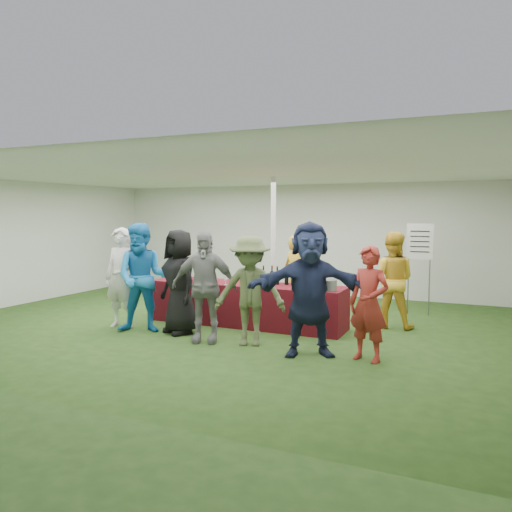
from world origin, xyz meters
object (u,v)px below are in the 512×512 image
at_px(customer_6, 369,304).
at_px(staff_pourer, 297,279).
at_px(customer_5, 310,289).
at_px(customer_1, 143,278).
at_px(customer_4, 250,291).
at_px(wine_list_sign, 420,248).
at_px(customer_2, 179,282).
at_px(staff_back, 391,280).
at_px(customer_0, 122,278).
at_px(customer_3, 204,286).
at_px(serving_table, 246,304).
at_px(dump_bucket, 329,285).

bearing_deg(customer_6, staff_pourer, 150.05).
relative_size(customer_5, customer_6, 1.21).
xyz_separation_m(customer_1, customer_4, (2.00, -0.02, -0.08)).
bearing_deg(wine_list_sign, customer_2, -137.01).
distance_m(staff_back, customer_0, 4.72).
relative_size(customer_1, customer_3, 1.06).
bearing_deg(customer_2, customer_4, 19.32).
bearing_deg(customer_1, customer_4, -23.39).
bearing_deg(wine_list_sign, serving_table, -140.90).
bearing_deg(staff_back, customer_3, 38.71).
bearing_deg(customer_5, wine_list_sign, 48.37).
xyz_separation_m(customer_1, customer_5, (3.00, -0.16, 0.03)).
bearing_deg(staff_pourer, customer_0, 56.37).
height_order(staff_pourer, customer_1, customer_1).
distance_m(serving_table, wine_list_sign, 3.63).
xyz_separation_m(wine_list_sign, customer_0, (-4.61, -3.30, -0.44)).
xyz_separation_m(staff_pourer, customer_2, (-1.50, -1.58, 0.06)).
distance_m(customer_3, customer_4, 0.74).
distance_m(serving_table, customer_4, 1.46).
bearing_deg(customer_4, customer_6, -18.44).
bearing_deg(staff_pourer, customer_4, 110.91).
height_order(staff_back, customer_6, staff_back).
bearing_deg(staff_back, customer_0, 21.83).
height_order(customer_2, customer_4, customer_2).
relative_size(wine_list_sign, staff_back, 1.07).
bearing_deg(customer_1, customer_2, -6.14).
xyz_separation_m(serving_table, customer_1, (-1.35, -1.20, 0.55)).
bearing_deg(customer_2, customer_5, 19.42).
height_order(wine_list_sign, customer_2, wine_list_sign).
xyz_separation_m(serving_table, customer_5, (1.64, -1.36, 0.57)).
distance_m(dump_bucket, staff_back, 1.36).
height_order(customer_5, customer_6, customer_5).
bearing_deg(customer_0, serving_table, 26.90).
xyz_separation_m(customer_2, customer_4, (1.39, -0.20, -0.03)).
distance_m(dump_bucket, customer_6, 1.38).
relative_size(serving_table, customer_3, 2.06).
bearing_deg(customer_2, customer_1, -135.70).
distance_m(customer_1, customer_6, 3.82).
distance_m(customer_0, customer_6, 4.36).
height_order(serving_table, customer_2, customer_2).
bearing_deg(serving_table, dump_bucket, -7.88).
height_order(customer_4, customer_6, customer_4).
distance_m(staff_pourer, customer_3, 2.07).
relative_size(serving_table, customer_4, 2.15).
xyz_separation_m(wine_list_sign, customer_1, (-4.08, -3.41, -0.39)).
height_order(serving_table, customer_5, customer_5).
xyz_separation_m(serving_table, customer_4, (0.65, -1.22, 0.46)).
distance_m(dump_bucket, customer_2, 2.46).
distance_m(dump_bucket, customer_5, 1.15).
distance_m(customer_0, customer_1, 0.55).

